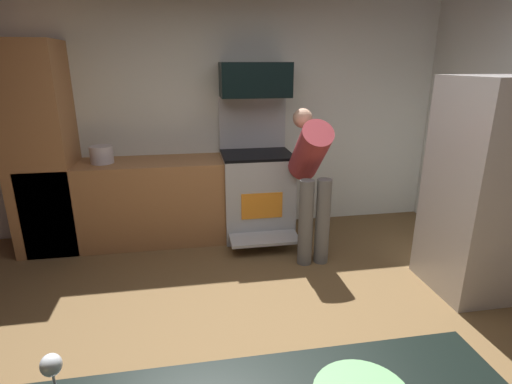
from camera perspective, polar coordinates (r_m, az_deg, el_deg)
The scene contains 10 objects.
ground_plane at distance 2.98m, azimuth 1.11°, elevation -21.63°, with size 5.20×4.80×0.02m, color brown.
wall_back at distance 4.65m, azimuth -4.35°, elevation 10.68°, with size 5.20×0.12×2.60m, color silver.
lower_cabinet_run at distance 4.49m, azimuth -15.12°, elevation -1.33°, with size 2.40×0.60×0.90m, color #9E6B40.
cabinet_column at distance 4.55m, azimuth -28.41°, elevation 5.21°, with size 0.60×0.60×2.10m, color #9E6B40.
oven_range at distance 4.50m, azimuth 0.07°, elevation 0.18°, with size 0.76×0.96×1.54m.
microwave at distance 4.38m, azimuth -0.13°, elevation 15.76°, with size 0.74×0.38×0.36m, color black.
refrigerator at distance 3.83m, azimuth 30.90°, elevation 0.40°, with size 0.87×0.76×1.80m.
person_cook at distance 3.90m, azimuth 7.83°, elevation 2.81°, with size 0.31×0.72×1.46m.
wine_glass_near at distance 1.45m, azimuth -27.22°, elevation -21.45°, with size 0.06×0.06×0.16m.
stock_pot at distance 4.41m, azimuth -21.23°, elevation 5.02°, with size 0.23×0.23×0.18m, color #BEB9C2.
Camera 1 is at (-0.45, -2.25, 1.90)m, focal length 27.95 mm.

